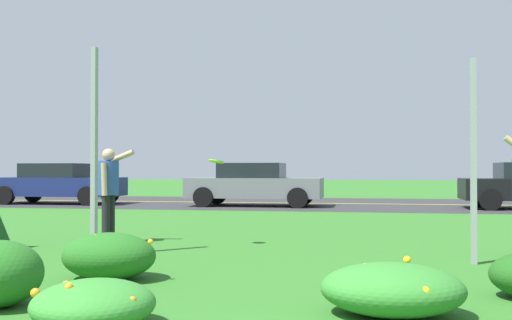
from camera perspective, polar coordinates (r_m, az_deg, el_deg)
ground_plane at (r=11.89m, az=4.32°, el=-6.85°), size 120.00×120.00×0.00m
highway_strip at (r=21.86m, az=7.26°, el=-4.12°), size 120.00×8.54×0.01m
highway_center_stripe at (r=21.86m, az=7.26°, el=-4.11°), size 120.00×0.16×0.00m
daylily_clump_mid_left at (r=5.30m, az=12.81°, el=-11.88°), size 1.21×0.97×0.48m
daylily_clump_front_center at (r=7.00m, az=-13.79°, el=-8.85°), size 1.06×0.86×0.52m
daylily_clump_front_right at (r=4.94m, az=-15.16°, el=-13.07°), size 0.96×0.97×0.39m
sign_post_near_path at (r=8.86m, az=-15.11°, el=0.79°), size 0.07×0.10×2.98m
sign_post_by_roadside at (r=8.34m, az=19.94°, el=-0.08°), size 0.07×0.10×2.69m
person_thrower_blue_shirt at (r=10.32m, az=-13.81°, el=-2.47°), size 0.55×0.49×1.58m
frisbee_lime at (r=9.66m, az=-3.79°, el=-0.13°), size 0.25×0.25×0.09m
car_navy_center_left at (r=22.71m, az=-18.25°, el=-2.11°), size 4.50×2.00×1.45m
car_gray_center_right at (r=20.24m, az=-0.17°, el=-2.30°), size 4.50×2.00×1.45m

